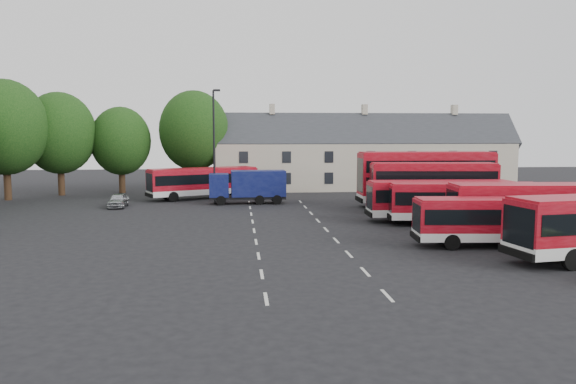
% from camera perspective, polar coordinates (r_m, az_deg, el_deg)
% --- Properties ---
extents(ground, '(140.00, 140.00, 0.00)m').
position_cam_1_polar(ground, '(36.70, -3.37, -4.48)').
color(ground, black).
rests_on(ground, ground).
extents(lane_markings, '(5.15, 33.80, 0.01)m').
position_cam_1_polar(lane_markings, '(38.82, 0.24, -3.89)').
color(lane_markings, beige).
rests_on(lane_markings, ground).
extents(treeline, '(29.92, 32.59, 12.01)m').
position_cam_1_polar(treeline, '(58.81, -24.80, 5.46)').
color(treeline, black).
rests_on(treeline, ground).
extents(terrace_houses, '(35.70, 7.13, 10.06)m').
position_cam_1_polar(terrace_houses, '(67.83, 7.71, 3.57)').
color(terrace_houses, beige).
rests_on(terrace_houses, ground).
extents(bus_row_b, '(10.32, 3.19, 2.87)m').
position_cam_1_polar(bus_row_b, '(35.33, 20.96, -2.44)').
color(bus_row_b, silver).
rests_on(bus_row_b, ground).
extents(bus_row_c, '(12.29, 3.66, 3.43)m').
position_cam_1_polar(bus_row_c, '(39.83, 24.65, -1.20)').
color(bus_row_c, silver).
rests_on(bus_row_c, ground).
extents(bus_row_d, '(11.09, 3.64, 3.08)m').
position_cam_1_polar(bus_row_d, '(42.74, 17.47, -0.75)').
color(bus_row_d, silver).
rests_on(bus_row_d, ground).
extents(bus_row_e, '(10.97, 2.84, 3.08)m').
position_cam_1_polar(bus_row_e, '(44.05, 15.22, -0.49)').
color(bus_row_e, silver).
rests_on(bus_row_e, ground).
extents(bus_dd_south, '(10.48, 3.37, 4.22)m').
position_cam_1_polar(bus_dd_south, '(48.31, 14.53, 0.74)').
color(bus_dd_south, silver).
rests_on(bus_dd_south, ground).
extents(bus_dd_north, '(12.18, 2.84, 4.99)m').
position_cam_1_polar(bus_dd_north, '(52.44, 13.84, 1.64)').
color(bus_dd_north, silver).
rests_on(bus_dd_north, ground).
extents(bus_north, '(11.18, 6.91, 3.15)m').
position_cam_1_polar(bus_north, '(57.84, -8.61, 1.19)').
color(bus_north, silver).
rests_on(bus_north, ground).
extents(box_truck, '(7.23, 2.47, 3.13)m').
position_cam_1_polar(box_truck, '(53.29, -4.02, 0.70)').
color(box_truck, black).
rests_on(box_truck, ground).
extents(silver_car, '(1.60, 3.80, 1.28)m').
position_cam_1_polar(silver_car, '(52.86, -16.88, -0.81)').
color(silver_car, '#A8ABB0').
rests_on(silver_car, ground).
extents(lamppost, '(0.74, 0.29, 10.77)m').
position_cam_1_polar(lamppost, '(53.72, -7.50, 4.96)').
color(lamppost, black).
rests_on(lamppost, ground).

